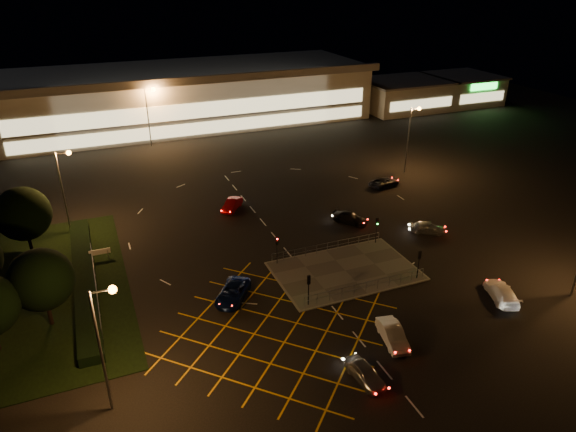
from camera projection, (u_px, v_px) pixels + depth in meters
name	position (u px, v px, depth m)	size (l,w,h in m)	color
ground	(319.00, 266.00, 53.96)	(180.00, 180.00, 0.00)	black
pedestrian_island	(345.00, 271.00, 52.95)	(14.00, 9.00, 0.12)	#4C4944
grass_verge	(30.00, 293.00, 49.39)	(18.00, 30.00, 0.08)	black
hedge	(84.00, 278.00, 50.89)	(2.00, 26.00, 1.00)	black
supermarket	(188.00, 95.00, 103.29)	(72.00, 26.50, 10.50)	beige
retail_unit_a	(403.00, 94.00, 113.24)	(18.80, 14.80, 6.35)	beige
retail_unit_b	(462.00, 88.00, 118.69)	(14.80, 14.80, 6.35)	beige
streetlight_sw	(104.00, 333.00, 33.75)	(1.78, 0.56, 10.03)	slate
streetlight_nw	(65.00, 181.00, 58.07)	(1.78, 0.56, 10.03)	slate
streetlight_ne	(411.00, 130.00, 76.11)	(1.78, 0.56, 10.03)	slate
streetlight_far_left	(150.00, 109.00, 87.85)	(1.78, 0.56, 10.03)	slate
streetlight_far_right	(350.00, 88.00, 103.17)	(1.78, 0.56, 10.03)	slate
signal_sw	(309.00, 284.00, 46.57)	(0.28, 0.30, 3.15)	black
signal_se	(419.00, 259.00, 50.67)	(0.28, 0.30, 3.15)	black
signal_nw	(277.00, 245.00, 53.23)	(0.28, 0.30, 3.15)	black
signal_ne	(377.00, 225.00, 57.32)	(0.28, 0.30, 3.15)	black
tree_c	(23.00, 214.00, 53.92)	(5.76, 5.76, 7.84)	black
tree_e	(41.00, 280.00, 43.07)	(5.40, 5.40, 7.35)	black
car_near_silver	(365.00, 373.00, 38.71)	(1.57, 3.91, 1.33)	silver
car_queue_white	(393.00, 335.00, 42.69)	(1.54, 4.41, 1.45)	silver
car_left_blue	(233.00, 292.00, 48.31)	(2.36, 5.13, 1.42)	#0C194A
car_far_dkgrey	(350.00, 218.00, 62.93)	(1.76, 4.32, 1.25)	black
car_right_silver	(427.00, 228.00, 60.41)	(1.66, 4.13, 1.41)	#B8BBC0
car_circ_red	(232.00, 205.00, 66.29)	(1.47, 4.20, 1.39)	#9E0B15
car_east_grey	(384.00, 182.00, 73.39)	(2.13, 4.63, 1.29)	black
car_approach_white	(502.00, 292.00, 48.31)	(2.02, 4.96, 1.44)	white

